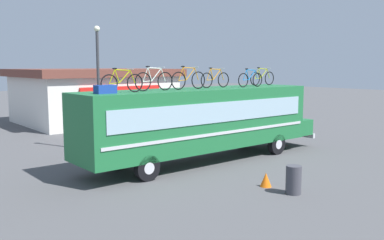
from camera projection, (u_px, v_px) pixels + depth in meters
The scene contains 13 objects.
ground_plane at pixel (200, 162), 18.38m from camera, with size 120.00×120.00×0.00m, color #4C4C4F.
bus at pixel (203, 119), 18.24m from camera, with size 12.45×2.58×3.20m.
luggage_bag_1 at pixel (105, 89), 14.82m from camera, with size 0.72×0.43×0.30m, color #193899.
rooftop_bicycle_1 at pixel (122, 82), 15.19m from camera, with size 1.75×0.44×0.91m.
rooftop_bicycle_2 at pixel (154, 80), 16.41m from camera, with size 1.78×0.44×0.97m.
rooftop_bicycle_3 at pixel (188, 80), 17.42m from camera, with size 1.80×0.44×0.98m.
rooftop_bicycle_4 at pixel (215, 79), 18.73m from camera, with size 1.70×0.44×0.91m.
rooftop_bicycle_5 at pixel (250, 79), 19.35m from camera, with size 1.61×0.44×0.87m.
rooftop_bicycle_6 at pixel (262, 78), 20.99m from camera, with size 1.75×0.44×0.91m.
roadside_building at pixel (94, 95), 31.48m from camera, with size 10.85×8.78×3.94m.
trash_bin at pixel (294, 180), 13.71m from camera, with size 0.51×0.51×0.94m, color #3F3F47.
traffic_cone at pixel (266, 180), 14.55m from camera, with size 0.40×0.40×0.49m, color orange.
street_lamp at pixel (98, 82), 20.17m from camera, with size 0.28×0.28×6.06m.
Camera 1 is at (-11.70, -13.67, 4.18)m, focal length 39.22 mm.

